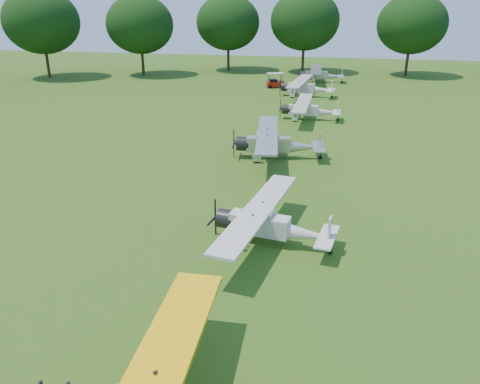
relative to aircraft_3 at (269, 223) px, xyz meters
The scene contains 8 objects.
ground 3.76m from the aircraft_3, 112.03° to the left, with size 160.00×160.00×0.00m, color #204B12.
tree_belt 8.05m from the aircraft_3, 57.50° to the left, with size 137.36×130.27×14.52m.
aircraft_3 is the anchor object (origin of this frame).
aircraft_4 13.53m from the aircraft_3, 96.53° to the left, with size 6.93×10.99×2.16m.
aircraft_5 26.39m from the aircraft_3, 90.15° to the left, with size 6.07×9.64×1.91m.
aircraft_6 38.58m from the aircraft_3, 92.01° to the left, with size 6.86×10.93×2.15m.
aircraft_7 50.14m from the aircraft_3, 90.15° to the left, with size 6.62×10.55×2.08m.
golf_cart 44.75m from the aircraft_3, 97.58° to the left, with size 2.60×2.06×1.95m.
Camera 1 is at (4.19, -23.50, 11.05)m, focal length 35.00 mm.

